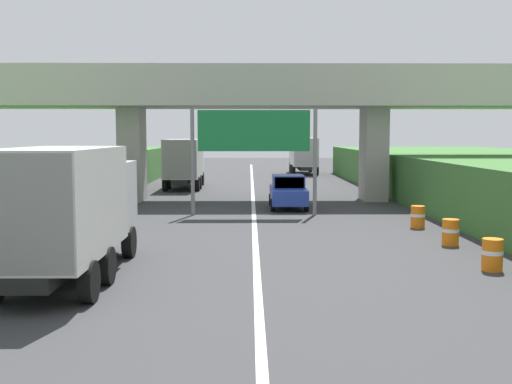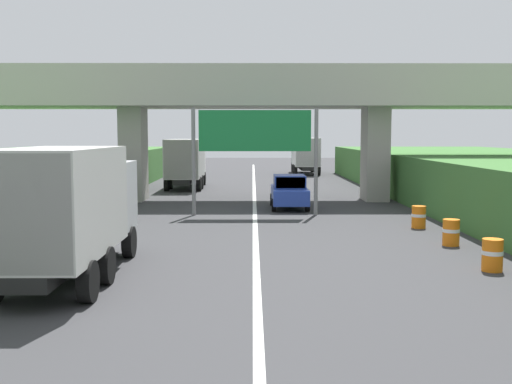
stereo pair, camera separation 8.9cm
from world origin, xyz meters
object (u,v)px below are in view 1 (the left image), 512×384
Objects in this scene: truck_silver at (69,206)px; construction_barrel_4 at (450,232)px; truck_white at (185,161)px; construction_barrel_5 at (418,217)px; truck_green at (303,154)px; car_blue at (288,192)px; construction_barrel_3 at (492,255)px; overhead_highway_sign at (254,137)px.

truck_silver is 8.11× the size of construction_barrel_4.
truck_silver is at bearing -90.24° from truck_white.
truck_white is at bearing 89.76° from truck_silver.
construction_barrel_5 is at bearing 37.04° from truck_silver.
truck_green is at bearing 58.30° from truck_white.
car_blue reaches higher than construction_barrel_3.
truck_white is 25.12m from construction_barrel_4.
overhead_highway_sign is 10.83m from construction_barrel_4.
car_blue reaches higher than construction_barrel_4.
truck_green is 8.11× the size of construction_barrel_4.
truck_green is 18.41m from truck_white.
construction_barrel_3 is 7.80m from construction_barrel_5.
construction_barrel_5 is at bearing 90.59° from construction_barrel_4.
truck_green is (4.92, 30.06, -1.71)m from overhead_highway_sign.
truck_green is 8.11× the size of construction_barrel_3.
truck_green is 43.85m from truck_silver.
truck_green is at bearing 92.81° from construction_barrel_5.
construction_barrel_3 is at bearing -66.77° from truck_white.
truck_green is at bearing 92.58° from construction_barrel_4.
construction_barrel_5 is at bearing 89.40° from construction_barrel_3.
construction_barrel_3 is (11.26, -26.24, -1.47)m from truck_white.
construction_barrel_3 is (6.51, -11.84, -3.19)m from overhead_highway_sign.
overhead_highway_sign reaches higher than construction_barrel_5.
construction_barrel_5 is at bearing -58.40° from truck_white.
overhead_highway_sign is 6.53× the size of construction_barrel_3.
overhead_highway_sign is at bearing 129.88° from construction_barrel_4.
car_blue is (6.63, 15.24, -1.08)m from truck_silver.
construction_barrel_3 is 3.90m from construction_barrel_4.
overhead_highway_sign is 0.81× the size of truck_silver.
car_blue is at bearing 55.35° from overhead_highway_sign.
construction_barrel_3 and construction_barrel_5 have the same top height.
construction_barrel_3 is (1.59, -41.90, -1.47)m from truck_green.
truck_white is 21.70m from construction_barrel_5.
truck_silver is 12.53m from construction_barrel_4.
construction_barrel_4 is at bearing -65.10° from car_blue.
truck_silver is at bearing -113.51° from car_blue.
overhead_highway_sign reaches higher than truck_silver.
car_blue reaches higher than construction_barrel_5.
overhead_highway_sign is at bearing -124.65° from car_blue.
construction_barrel_4 is (0.12, 3.90, 0.00)m from construction_barrel_3.
truck_silver is 8.11× the size of construction_barrel_5.
construction_barrel_5 is at bearing -31.48° from overhead_highway_sign.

